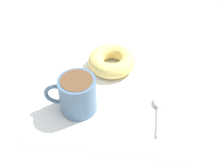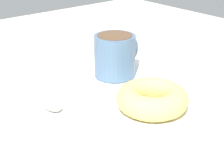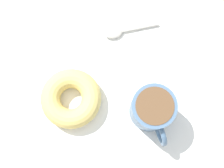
% 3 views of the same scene
% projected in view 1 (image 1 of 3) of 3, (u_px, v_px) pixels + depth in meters
% --- Properties ---
extents(ground_plane, '(1.20, 1.20, 0.02)m').
position_uv_depth(ground_plane, '(107.00, 100.00, 0.70)').
color(ground_plane, beige).
extents(napkin, '(0.35, 0.35, 0.00)m').
position_uv_depth(napkin, '(112.00, 91.00, 0.70)').
color(napkin, white).
rests_on(napkin, ground_plane).
extents(coffee_cup, '(0.11, 0.08, 0.08)m').
position_uv_depth(coffee_cup, '(77.00, 94.00, 0.64)').
color(coffee_cup, slate).
rests_on(coffee_cup, napkin).
extents(donut, '(0.11, 0.11, 0.04)m').
position_uv_depth(donut, '(112.00, 61.00, 0.75)').
color(donut, '#E5C66B').
rests_on(donut, napkin).
extents(spoon, '(0.03, 0.11, 0.01)m').
position_uv_depth(spoon, '(158.00, 106.00, 0.66)').
color(spoon, '#B7B2A8').
rests_on(spoon, napkin).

